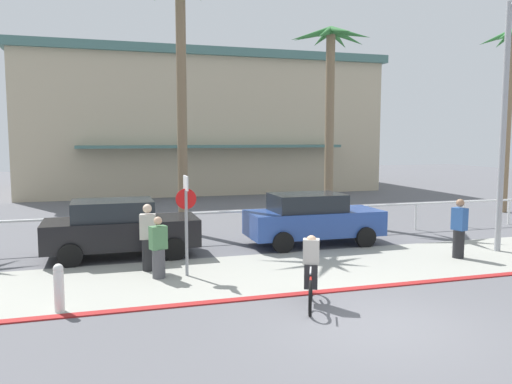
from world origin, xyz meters
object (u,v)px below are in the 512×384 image
Objects in this scene: streetlight_curb at (510,112)px; palm_tree_2 at (179,42)px; palm_tree_4 at (511,75)px; pedestrian_0 at (158,250)px; car_blue_2 at (312,218)px; bollard_2 at (59,287)px; pedestrian_2 at (459,231)px; stop_sign_bike_lane at (186,211)px; car_black_1 at (120,228)px; palm_tree_3 at (330,75)px; cyclist_red_0 at (311,272)px; pedestrian_1 at (148,240)px.

palm_tree_2 is (-8.87, 6.23, 2.63)m from streetlight_curb.
pedestrian_0 is (-16.94, -6.94, -5.66)m from palm_tree_4.
car_blue_2 is at bearing 150.71° from streetlight_curb.
pedestrian_2 is (10.77, 1.58, 0.30)m from bollard_2.
palm_tree_2 reaches higher than stop_sign_bike_lane.
bollard_2 is at bearing -148.23° from car_blue_2.
car_blue_2 is at bearing 31.77° from bollard_2.
palm_tree_2 is 11.34m from pedestrian_2.
palm_tree_2 is at bearing 144.92° from streetlight_curb.
car_black_1 is 2.81× the size of pedestrian_0.
stop_sign_bike_lane is 8.04m from palm_tree_2.
palm_tree_2 reaches higher than pedestrian_0.
pedestrian_0 is at bearing -153.03° from car_blue_2.
palm_tree_3 is at bearing 5.20° from palm_tree_2.
palm_tree_2 is at bearing 98.49° from cyclist_red_0.
car_blue_2 is at bearing -159.97° from palm_tree_4.
car_blue_2 is (7.47, 4.63, 0.35)m from bollard_2.
bollard_2 is at bearing -171.96° from streetlight_curb.
stop_sign_bike_lane reaches higher than car_black_1.
stop_sign_bike_lane is 1.64× the size of pedestrian_0.
palm_tree_2 reaches higher than streetlight_curb.
palm_tree_4 is 1.93× the size of car_black_1.
streetlight_curb reaches higher than pedestrian_1.
car_black_1 is at bearing -166.59° from palm_tree_4.
palm_tree_3 is at bearing 36.43° from pedestrian_1.
stop_sign_bike_lane is 7.94m from pedestrian_2.
bollard_2 is at bearing 168.71° from cyclist_red_0.
palm_tree_4 is 12.41m from pedestrian_2.
palm_tree_4 is 13.58m from car_blue_2.
pedestrian_0 is (2.19, 1.94, 0.20)m from bollard_2.
stop_sign_bike_lane is 3.78m from cyclist_red_0.
stop_sign_bike_lane is at bearing -149.67° from car_blue_2.
palm_tree_2 is at bearing 65.26° from bollard_2.
cyclist_red_0 is 6.30m from pedestrian_2.
bollard_2 is at bearing -155.11° from palm_tree_4.
car_blue_2 is 2.52× the size of pedestrian_2.
cyclist_red_0 is (-4.84, -9.57, -5.33)m from palm_tree_3.
palm_tree_3 is 0.94× the size of palm_tree_4.
pedestrian_2 is (-1.78, -0.19, -3.46)m from streetlight_curb.
car_blue_2 is at bearing 26.97° from pedestrian_0.
car_black_1 is 2.52× the size of pedestrian_2.
pedestrian_2 is at bearing -2.38° from pedestrian_0.
pedestrian_2 reaches higher than car_blue_2.
palm_tree_4 is 19.08m from car_black_1.
stop_sign_bike_lane is 3.68m from bollard_2.
palm_tree_4 is 19.01m from pedestrian_1.
streetlight_curb is 4.79× the size of pedestrian_0.
palm_tree_4 reaches higher than cyclist_red_0.
palm_tree_4 is at bearing 1.93° from palm_tree_3.
palm_tree_3 reaches higher than bollard_2.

